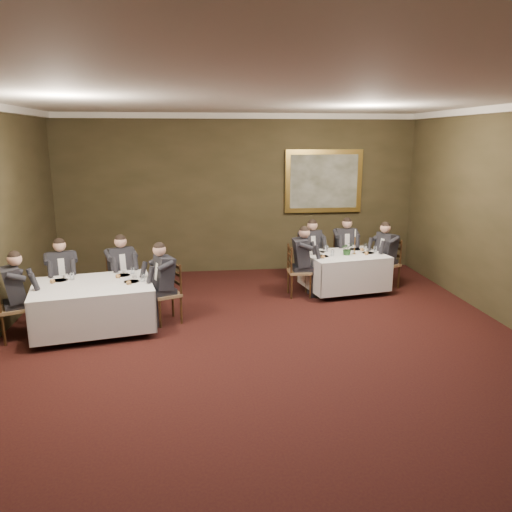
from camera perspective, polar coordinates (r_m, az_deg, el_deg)
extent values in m
plane|color=black|center=(6.87, 1.81, -12.38)|extent=(10.00, 10.00, 0.00)
cube|color=silver|center=(6.21, 2.06, 18.12)|extent=(8.00, 10.00, 0.10)
cube|color=#312C18|center=(11.22, -1.95, 7.06)|extent=(8.00, 0.10, 3.50)
cube|color=white|center=(11.12, -2.00, 15.72)|extent=(8.00, 0.10, 0.12)
cube|color=black|center=(9.93, 10.08, 0.04)|extent=(1.62, 1.33, 0.04)
cube|color=white|center=(9.92, 10.09, 0.18)|extent=(1.69, 1.40, 0.02)
cube|color=white|center=(10.00, 10.01, -1.66)|extent=(1.71, 1.42, 0.65)
cube|color=black|center=(8.20, -18.21, -3.28)|extent=(1.95, 1.61, 0.04)
cube|color=white|center=(8.19, -18.22, -3.11)|extent=(2.02, 1.68, 0.02)
cube|color=white|center=(8.29, -18.05, -5.30)|extent=(2.05, 1.71, 0.65)
cube|color=olive|center=(10.49, 6.15, -0.49)|extent=(0.53, 0.52, 0.05)
cube|color=black|center=(10.60, 5.71, 1.03)|extent=(0.38, 0.12, 0.54)
cube|color=black|center=(10.41, 6.20, 1.52)|extent=(0.48, 0.41, 0.55)
sphere|color=tan|center=(10.33, 6.25, 3.58)|extent=(0.26, 0.26, 0.21)
cube|color=olive|center=(10.83, 10.10, -0.18)|extent=(0.45, 0.44, 0.05)
cube|color=black|center=(10.95, 9.90, 1.30)|extent=(0.38, 0.04, 0.54)
cube|color=black|center=(10.75, 10.18, 1.77)|extent=(0.43, 0.33, 0.55)
sphere|color=tan|center=(10.68, 10.26, 3.76)|extent=(0.22, 0.22, 0.21)
cube|color=olive|center=(9.60, 4.98, -1.77)|extent=(0.43, 0.45, 0.05)
cube|color=black|center=(9.51, 3.89, -0.37)|extent=(0.04, 0.38, 0.54)
cube|color=black|center=(9.51, 5.03, 0.41)|extent=(0.32, 0.42, 0.55)
sphere|color=tan|center=(9.43, 5.07, 2.66)|extent=(0.21, 0.21, 0.21)
cube|color=olive|center=(10.45, 14.66, -0.91)|extent=(0.55, 0.56, 0.05)
cube|color=black|center=(10.52, 15.51, 0.50)|extent=(0.16, 0.37, 0.54)
cube|color=black|center=(10.36, 14.78, 1.10)|extent=(0.44, 0.50, 0.55)
sphere|color=tan|center=(10.29, 14.90, 3.17)|extent=(0.27, 0.27, 0.21)
cube|color=olive|center=(9.17, -21.18, -3.38)|extent=(0.54, 0.53, 0.05)
cube|color=black|center=(9.29, -21.35, -1.61)|extent=(0.37, 0.14, 0.54)
cube|color=black|center=(9.07, -21.37, -1.11)|extent=(0.49, 0.42, 0.55)
sphere|color=tan|center=(8.99, -21.58, 1.24)|extent=(0.26, 0.26, 0.21)
cube|color=olive|center=(9.16, -15.09, -2.94)|extent=(0.57, 0.56, 0.05)
cube|color=black|center=(9.27, -15.50, -1.20)|extent=(0.36, 0.18, 0.54)
cube|color=black|center=(9.06, -15.23, -0.66)|extent=(0.51, 0.45, 0.55)
sphere|color=tan|center=(8.98, -15.38, 1.69)|extent=(0.28, 0.28, 0.21)
cube|color=olive|center=(8.33, -10.24, -4.31)|extent=(0.56, 0.57, 0.05)
cube|color=black|center=(8.32, -9.08, -2.52)|extent=(0.18, 0.36, 0.54)
cube|color=black|center=(8.23, -10.35, -1.82)|extent=(0.45, 0.51, 0.55)
sphere|color=tan|center=(8.14, -10.46, 0.77)|extent=(0.28, 0.28, 0.21)
cube|color=olive|center=(8.36, -25.91, -5.42)|extent=(0.56, 0.57, 0.05)
cube|color=black|center=(8.26, -26.17, -2.95)|extent=(0.45, 0.51, 0.55)
sphere|color=tan|center=(8.17, -26.45, -0.39)|extent=(0.28, 0.28, 0.21)
imported|color=#2D5926|center=(9.82, 10.41, 0.89)|extent=(0.24, 0.21, 0.27)
cylinder|color=#A97733|center=(9.96, 11.17, 0.30)|extent=(0.07, 0.07, 0.02)
cylinder|color=#A97733|center=(9.92, 11.22, 1.31)|extent=(0.02, 0.02, 0.34)
cylinder|color=white|center=(9.87, 11.28, 2.68)|extent=(0.02, 0.02, 0.15)
cylinder|color=white|center=(10.02, 7.21, 0.52)|extent=(0.25, 0.25, 0.01)
cylinder|color=white|center=(10.16, 7.01, 0.83)|extent=(0.08, 0.08, 0.05)
cylinder|color=white|center=(10.05, 8.16, 0.89)|extent=(0.06, 0.06, 0.14)
cylinder|color=white|center=(8.57, -21.50, -2.54)|extent=(0.25, 0.25, 0.01)
cylinder|color=white|center=(8.71, -21.27, -2.13)|extent=(0.08, 0.08, 0.05)
cylinder|color=white|center=(8.51, -20.43, -2.11)|extent=(0.06, 0.06, 0.14)
cube|color=gold|center=(11.46, 7.72, 8.46)|extent=(1.76, 0.08, 1.41)
cube|color=#43452E|center=(11.41, 7.78, 8.44)|extent=(1.54, 0.01, 1.19)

